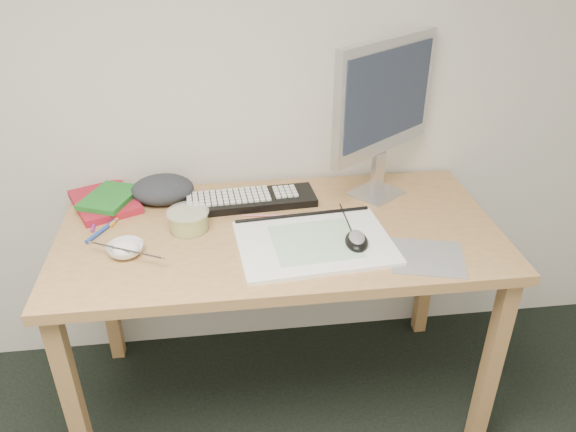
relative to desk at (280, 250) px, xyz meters
name	(u,v)px	position (x,y,z in m)	size (l,w,h in m)	color
room_shell	(361,417)	(-0.13, -1.43, 0.89)	(3.60, 3.60, 3.60)	silver
desk	(280,250)	(0.00, 0.00, 0.00)	(1.40, 0.70, 0.75)	tan
mousepad	(428,257)	(0.42, -0.22, 0.08)	(0.21, 0.19, 0.00)	gray
sketchpad	(315,243)	(0.10, -0.11, 0.09)	(0.46, 0.33, 0.01)	white
keyboard	(250,200)	(-0.08, 0.18, 0.10)	(0.45, 0.14, 0.03)	black
monitor	(384,101)	(0.37, 0.19, 0.42)	(0.40, 0.31, 0.55)	silver
mouse	(357,238)	(0.22, -0.14, 0.11)	(0.07, 0.11, 0.04)	black
rice_bowl	(126,250)	(-0.47, -0.09, 0.10)	(0.11, 0.11, 0.03)	silver
chopsticks	(126,250)	(-0.46, -0.13, 0.12)	(0.02, 0.02, 0.25)	silver
fruit_tub	(189,220)	(-0.29, 0.03, 0.11)	(0.13, 0.13, 0.07)	#DEDC4E
book_red	(105,202)	(-0.58, 0.23, 0.09)	(0.19, 0.25, 0.03)	maroon
book_green	(110,197)	(-0.56, 0.22, 0.12)	(0.14, 0.20, 0.02)	#1B6D21
cloth_lump	(163,189)	(-0.38, 0.25, 0.12)	(0.18, 0.15, 0.08)	#27292F
pencil_pink	(267,216)	(-0.03, 0.08, 0.09)	(0.01, 0.01, 0.17)	#CF677C
pencil_tan	(277,225)	(-0.01, 0.01, 0.09)	(0.01, 0.01, 0.19)	tan
pencil_black	(293,223)	(0.05, 0.02, 0.09)	(0.01, 0.01, 0.19)	black
marker_blue	(101,231)	(-0.56, 0.04, 0.09)	(0.01, 0.01, 0.14)	#1C3C9B
marker_orange	(119,216)	(-0.52, 0.13, 0.09)	(0.01, 0.01, 0.14)	orange
marker_purple	(95,222)	(-0.59, 0.11, 0.09)	(0.01, 0.01, 0.12)	#7E2486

